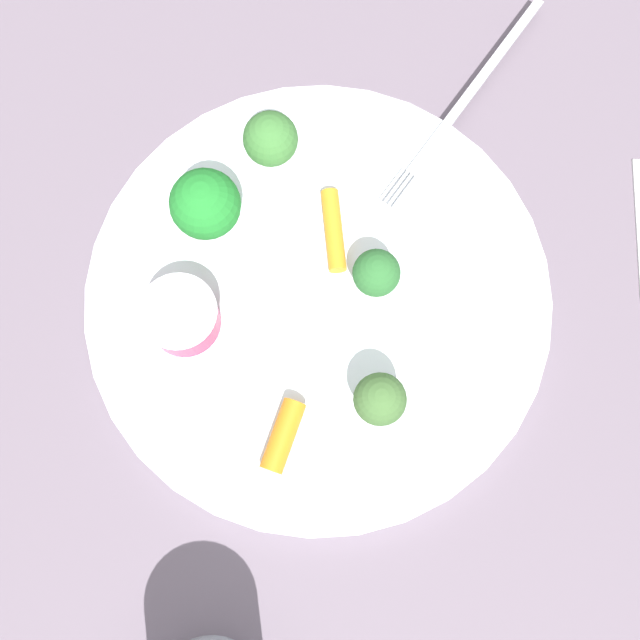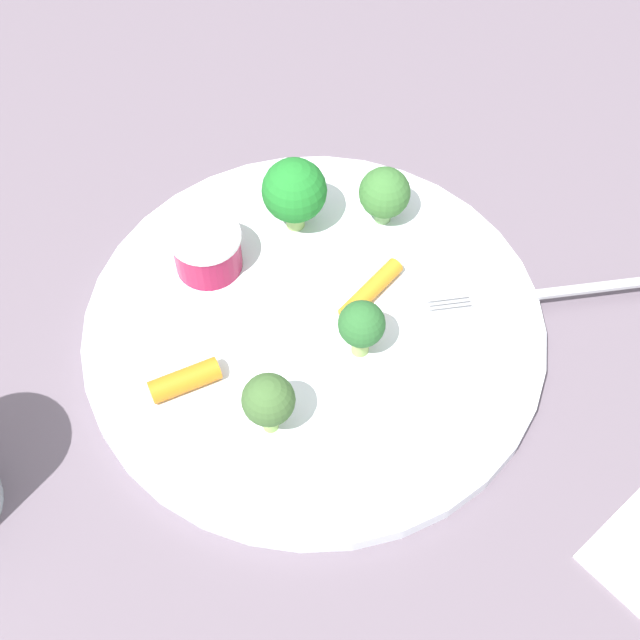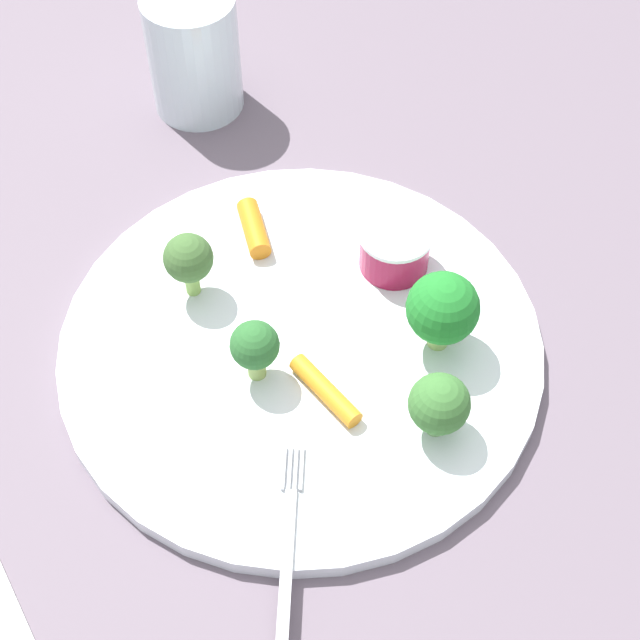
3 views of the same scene
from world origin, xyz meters
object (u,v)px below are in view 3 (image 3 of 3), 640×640
at_px(sauce_cup, 395,248).
at_px(carrot_stick_0, 257,227).
at_px(broccoli_floret_2, 255,347).
at_px(broccoli_floret_1, 189,259).
at_px(broccoli_floret_3, 439,405).
at_px(drinking_glass, 194,53).
at_px(carrot_stick_1, 330,389).
at_px(broccoli_floret_0, 443,309).
at_px(fork, 284,602).
at_px(plate, 301,345).

height_order(sauce_cup, carrot_stick_0, sauce_cup).
xyz_separation_m(sauce_cup, broccoli_floret_2, (0.11, 0.05, 0.01)).
distance_m(broccoli_floret_1, carrot_stick_0, 0.07).
bearing_deg(broccoli_floret_2, broccoli_floret_1, -76.28).
bearing_deg(carrot_stick_0, broccoli_floret_2, 71.56).
relative_size(broccoli_floret_1, broccoli_floret_3, 1.08).
height_order(broccoli_floret_1, broccoli_floret_2, broccoli_floret_1).
xyz_separation_m(sauce_cup, drinking_glass, (0.07, -0.22, 0.02)).
distance_m(broccoli_floret_1, broccoli_floret_2, 0.08).
bearing_deg(broccoli_floret_2, sauce_cup, -155.43).
xyz_separation_m(broccoli_floret_2, broccoli_floret_3, (-0.09, 0.07, -0.00)).
relative_size(carrot_stick_1, drinking_glass, 0.58).
xyz_separation_m(broccoli_floret_1, broccoli_floret_2, (-0.02, 0.08, -0.00)).
bearing_deg(broccoli_floret_1, broccoli_floret_0, 144.60).
bearing_deg(fork, carrot_stick_1, -121.14).
height_order(carrot_stick_0, fork, carrot_stick_0).
bearing_deg(carrot_stick_1, broccoli_floret_3, 138.59).
distance_m(sauce_cup, broccoli_floret_2, 0.13).
bearing_deg(fork, broccoli_floret_0, -139.22).
bearing_deg(broccoli_floret_0, plate, -21.79).
distance_m(broccoli_floret_0, broccoli_floret_1, 0.16).
distance_m(plate, broccoli_floret_0, 0.10).
bearing_deg(sauce_cup, broccoli_floret_1, -10.70).
height_order(broccoli_floret_2, drinking_glass, drinking_glass).
xyz_separation_m(broccoli_floret_1, carrot_stick_0, (-0.06, -0.03, -0.02)).
relative_size(plate, drinking_glass, 3.22).
relative_size(sauce_cup, broccoli_floret_3, 1.06).
bearing_deg(broccoli_floret_3, carrot_stick_0, -74.63).
distance_m(broccoli_floret_0, broccoli_floret_2, 0.12).
bearing_deg(plate, sauce_cup, -154.87).
bearing_deg(sauce_cup, broccoli_floret_2, 24.57).
bearing_deg(broccoli_floret_3, carrot_stick_1, -41.41).
bearing_deg(broccoli_floret_2, drinking_glass, -98.49).
bearing_deg(plate, broccoli_floret_0, 158.21).
bearing_deg(broccoli_floret_1, sauce_cup, 169.30).
relative_size(plate, broccoli_floret_1, 6.25).
bearing_deg(broccoli_floret_0, drinking_glass, -75.46).
xyz_separation_m(plate, carrot_stick_1, (-0.00, 0.04, 0.01)).
height_order(broccoli_floret_3, drinking_glass, drinking_glass).
bearing_deg(broccoli_floret_3, broccoli_floret_2, -40.55).
bearing_deg(carrot_stick_0, plate, 88.45).
bearing_deg(carrot_stick_1, broccoli_floret_1, -62.61).
bearing_deg(broccoli_floret_2, plate, -156.76).
distance_m(plate, drinking_glass, 0.26).
bearing_deg(carrot_stick_0, sauce_cup, 143.45).
height_order(broccoli_floret_0, broccoli_floret_2, broccoli_floret_0).
xyz_separation_m(plate, broccoli_floret_0, (-0.08, 0.03, 0.04)).
bearing_deg(broccoli_floret_0, broccoli_floret_2, -8.76).
relative_size(broccoli_floret_2, fork, 0.25).
distance_m(plate, carrot_stick_1, 0.05).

